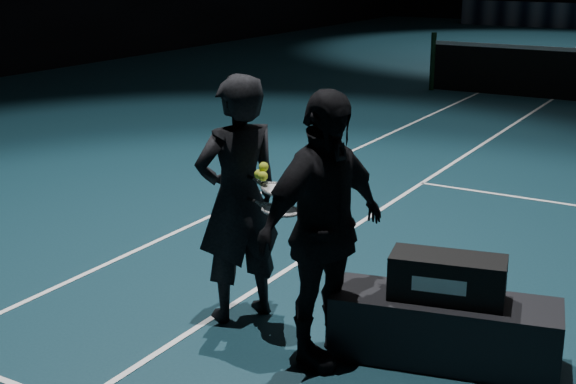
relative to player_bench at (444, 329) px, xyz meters
The scene contains 9 objects.
net_post_left 11.00m from the player_bench, 110.95° to the left, with size 0.10×0.10×1.10m, color black.
player_bench is the anchor object (origin of this frame).
racket_bag 0.36m from the player_bench, ahead, with size 0.71×0.30×0.28m, color black.
bag_signature 0.39m from the player_bench, 90.00° to the right, with size 0.33×0.00×0.09m, color white.
player_a 1.64m from the player_bench, behind, with size 0.64×0.42×1.75m, color black.
player_b 1.03m from the player_bench, 151.56° to the right, with size 1.03×0.43×1.75m, color black.
racket_lower 1.30m from the player_bench, 166.95° to the right, with size 0.68×0.22×0.03m, color black, non-canonical shape.
racket_upper 1.38m from the player_bench, behind, with size 0.68×0.22×0.03m, color black, non-canonical shape.
tennis_balls 1.56m from the player_bench, behind, with size 0.12×0.10×0.12m, color yellow, non-canonical shape.
Camera 1 is at (-0.98, -14.79, 2.50)m, focal length 50.00 mm.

